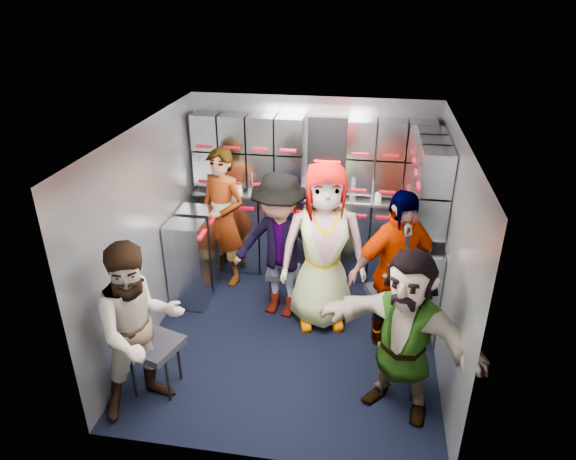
% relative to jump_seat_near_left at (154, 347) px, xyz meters
% --- Properties ---
extents(floor, '(3.00, 3.00, 0.00)m').
position_rel_jump_seat_near_left_xyz_m(floor, '(1.05, 0.91, -0.44)').
color(floor, black).
rests_on(floor, ground).
extents(wall_back, '(2.80, 0.04, 2.10)m').
position_rel_jump_seat_near_left_xyz_m(wall_back, '(1.05, 2.41, 0.61)').
color(wall_back, '#99A0A7').
rests_on(wall_back, ground).
extents(wall_left, '(0.04, 3.00, 2.10)m').
position_rel_jump_seat_near_left_xyz_m(wall_left, '(-0.35, 0.91, 0.61)').
color(wall_left, '#99A0A7').
rests_on(wall_left, ground).
extents(wall_right, '(0.04, 3.00, 2.10)m').
position_rel_jump_seat_near_left_xyz_m(wall_right, '(2.45, 0.91, 0.61)').
color(wall_right, '#99A0A7').
rests_on(wall_right, ground).
extents(ceiling, '(2.80, 3.00, 0.02)m').
position_rel_jump_seat_near_left_xyz_m(ceiling, '(1.05, 0.91, 1.66)').
color(ceiling, silver).
rests_on(ceiling, wall_back).
extents(cart_bank_back, '(2.68, 0.38, 0.99)m').
position_rel_jump_seat_near_left_xyz_m(cart_bank_back, '(1.05, 2.20, 0.05)').
color(cart_bank_back, '#969AA5').
rests_on(cart_bank_back, ground).
extents(cart_bank_left, '(0.38, 0.76, 0.99)m').
position_rel_jump_seat_near_left_xyz_m(cart_bank_left, '(-0.14, 1.47, 0.05)').
color(cart_bank_left, '#969AA5').
rests_on(cart_bank_left, ground).
extents(counter, '(2.68, 0.42, 0.03)m').
position_rel_jump_seat_near_left_xyz_m(counter, '(1.05, 2.20, 0.57)').
color(counter, '#AFB1B6').
rests_on(counter, cart_bank_back).
extents(locker_bank_back, '(2.68, 0.28, 0.82)m').
position_rel_jump_seat_near_left_xyz_m(locker_bank_back, '(1.05, 2.26, 1.05)').
color(locker_bank_back, '#969AA5').
rests_on(locker_bank_back, wall_back).
extents(locker_bank_right, '(0.28, 1.00, 0.82)m').
position_rel_jump_seat_near_left_xyz_m(locker_bank_right, '(2.30, 1.61, 1.05)').
color(locker_bank_right, '#969AA5').
rests_on(locker_bank_right, wall_right).
extents(right_cabinet, '(0.28, 1.20, 1.00)m').
position_rel_jump_seat_near_left_xyz_m(right_cabinet, '(2.30, 1.51, 0.06)').
color(right_cabinet, '#969AA5').
rests_on(right_cabinet, ground).
extents(coffee_niche, '(0.46, 0.16, 0.84)m').
position_rel_jump_seat_near_left_xyz_m(coffee_niche, '(1.23, 2.32, 1.03)').
color(coffee_niche, black).
rests_on(coffee_niche, wall_back).
extents(red_latch_strip, '(2.60, 0.02, 0.03)m').
position_rel_jump_seat_near_left_xyz_m(red_latch_strip, '(1.05, 2.00, 0.44)').
color(red_latch_strip, '#990113').
rests_on(red_latch_strip, cart_bank_back).
extents(jump_seat_near_left, '(0.52, 0.51, 0.50)m').
position_rel_jump_seat_near_left_xyz_m(jump_seat_near_left, '(0.00, 0.00, 0.00)').
color(jump_seat_near_left, black).
rests_on(jump_seat_near_left, ground).
extents(jump_seat_mid_left, '(0.37, 0.35, 0.42)m').
position_rel_jump_seat_near_left_xyz_m(jump_seat_mid_left, '(0.86, 1.49, -0.07)').
color(jump_seat_mid_left, black).
rests_on(jump_seat_mid_left, ground).
extents(jump_seat_center, '(0.52, 0.51, 0.48)m').
position_rel_jump_seat_near_left_xyz_m(jump_seat_center, '(1.31, 1.40, -0.01)').
color(jump_seat_center, black).
rests_on(jump_seat_center, ground).
extents(jump_seat_mid_right, '(0.55, 0.54, 0.50)m').
position_rel_jump_seat_near_left_xyz_m(jump_seat_mid_right, '(2.01, 1.13, 0.00)').
color(jump_seat_mid_right, black).
rests_on(jump_seat_mid_right, ground).
extents(jump_seat_near_right, '(0.37, 0.35, 0.40)m').
position_rel_jump_seat_near_left_xyz_m(jump_seat_near_right, '(2.07, 0.30, -0.09)').
color(jump_seat_near_right, black).
rests_on(jump_seat_near_right, ground).
extents(attendant_standing, '(0.69, 0.58, 1.62)m').
position_rel_jump_seat_near_left_xyz_m(attendant_standing, '(0.10, 1.86, 0.37)').
color(attendant_standing, black).
rests_on(attendant_standing, ground).
extents(attendant_arc_a, '(0.94, 0.93, 1.53)m').
position_rel_jump_seat_near_left_xyz_m(attendant_arc_a, '(0.00, -0.18, 0.32)').
color(attendant_arc_a, black).
rests_on(attendant_arc_a, ground).
extents(attendant_arc_b, '(1.13, 0.81, 1.58)m').
position_rel_jump_seat_near_left_xyz_m(attendant_arc_b, '(0.86, 1.31, 0.35)').
color(attendant_arc_b, black).
rests_on(attendant_arc_b, ground).
extents(attendant_arc_c, '(0.95, 0.71, 1.75)m').
position_rel_jump_seat_near_left_xyz_m(attendant_arc_c, '(1.31, 1.22, 0.43)').
color(attendant_arc_c, black).
rests_on(attendant_arc_c, ground).
extents(attendant_arc_d, '(1.02, 0.82, 1.63)m').
position_rel_jump_seat_near_left_xyz_m(attendant_arc_d, '(2.01, 0.95, 0.37)').
color(attendant_arc_d, black).
rests_on(attendant_arc_d, ground).
extents(attendant_arc_e, '(1.44, 0.96, 1.49)m').
position_rel_jump_seat_near_left_xyz_m(attendant_arc_e, '(2.07, 0.12, 0.30)').
color(attendant_arc_e, black).
rests_on(attendant_arc_e, ground).
extents(bottle_left, '(0.06, 0.06, 0.27)m').
position_rel_jump_seat_near_left_xyz_m(bottle_left, '(0.36, 2.15, 0.73)').
color(bottle_left, white).
rests_on(bottle_left, counter).
extents(bottle_mid, '(0.06, 0.06, 0.25)m').
position_rel_jump_seat_near_left_xyz_m(bottle_mid, '(0.39, 2.15, 0.71)').
color(bottle_mid, white).
rests_on(bottle_mid, counter).
extents(bottle_right, '(0.07, 0.07, 0.26)m').
position_rel_jump_seat_near_left_xyz_m(bottle_right, '(1.54, 2.15, 0.72)').
color(bottle_right, white).
rests_on(bottle_right, counter).
extents(cup_left, '(0.08, 0.08, 0.10)m').
position_rel_jump_seat_near_left_xyz_m(cup_left, '(0.23, 2.14, 0.64)').
color(cup_left, tan).
rests_on(cup_left, counter).
extents(cup_right, '(0.07, 0.07, 0.10)m').
position_rel_jump_seat_near_left_xyz_m(cup_right, '(1.82, 2.14, 0.64)').
color(cup_right, tan).
rests_on(cup_right, counter).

